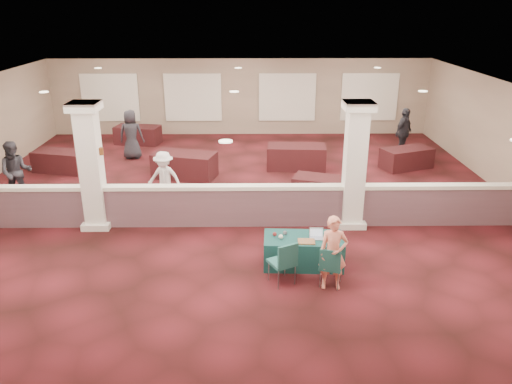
{
  "coord_description": "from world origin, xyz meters",
  "views": [
    {
      "loc": [
        0.42,
        -13.23,
        5.41
      ],
      "look_at": [
        0.55,
        -2.0,
        1.11
      ],
      "focal_mm": 35.0,
      "sensor_mm": 36.0,
      "label": 1
    }
  ],
  "objects_px": {
    "far_table_back_center": "(296,157)",
    "attendee_b": "(164,178)",
    "far_table_back_left": "(138,135)",
    "far_table_front_center": "(185,165)",
    "near_table": "(303,251)",
    "far_table_back_right": "(406,158)",
    "attendee_c": "(404,133)",
    "conf_chair_side": "(284,260)",
    "attendee_d": "(131,134)",
    "conf_chair_main": "(331,264)",
    "far_table_front_right": "(322,188)",
    "attendee_a": "(16,172)",
    "far_table_front_left": "(61,161)",
    "woman": "(333,253)"
  },
  "relations": [
    {
      "from": "far_table_back_center",
      "to": "attendee_b",
      "type": "xyz_separation_m",
      "value": [
        -4.0,
        -3.2,
        0.37
      ]
    },
    {
      "from": "attendee_b",
      "to": "far_table_back_left",
      "type": "bearing_deg",
      "value": 120.33
    },
    {
      "from": "far_table_front_center",
      "to": "near_table",
      "type": "bearing_deg",
      "value": -60.79
    },
    {
      "from": "far_table_back_right",
      "to": "attendee_b",
      "type": "relative_size",
      "value": 1.11
    },
    {
      "from": "attendee_b",
      "to": "attendee_c",
      "type": "distance_m",
      "value": 9.24
    },
    {
      "from": "conf_chair_side",
      "to": "attendee_b",
      "type": "relative_size",
      "value": 0.62
    },
    {
      "from": "attendee_d",
      "to": "attendee_c",
      "type": "bearing_deg",
      "value": -178.98
    },
    {
      "from": "conf_chair_side",
      "to": "far_table_back_right",
      "type": "xyz_separation_m",
      "value": [
        4.72,
        7.59,
        -0.21
      ]
    },
    {
      "from": "conf_chair_main",
      "to": "far_table_back_center",
      "type": "height_order",
      "value": "conf_chair_main"
    },
    {
      "from": "far_table_front_right",
      "to": "attendee_d",
      "type": "relative_size",
      "value": 0.91
    },
    {
      "from": "near_table",
      "to": "attendee_a",
      "type": "bearing_deg",
      "value": 157.06
    },
    {
      "from": "attendee_a",
      "to": "attendee_c",
      "type": "distance_m",
      "value": 13.0
    },
    {
      "from": "conf_chair_side",
      "to": "far_table_front_left",
      "type": "distance_m",
      "value": 10.26
    },
    {
      "from": "far_table_front_right",
      "to": "attendee_b",
      "type": "bearing_deg",
      "value": -176.19
    },
    {
      "from": "attendee_c",
      "to": "attendee_d",
      "type": "xyz_separation_m",
      "value": [
        -9.94,
        -0.09,
        -0.01
      ]
    },
    {
      "from": "far_table_front_center",
      "to": "attendee_d",
      "type": "height_order",
      "value": "attendee_d"
    },
    {
      "from": "far_table_back_left",
      "to": "attendee_d",
      "type": "relative_size",
      "value": 0.98
    },
    {
      "from": "far_table_front_center",
      "to": "woman",
      "type": "bearing_deg",
      "value": -61.06
    },
    {
      "from": "far_table_back_left",
      "to": "attendee_d",
      "type": "height_order",
      "value": "attendee_d"
    },
    {
      "from": "far_table_back_left",
      "to": "attendee_b",
      "type": "bearing_deg",
      "value": -71.85
    },
    {
      "from": "far_table_back_center",
      "to": "attendee_a",
      "type": "relative_size",
      "value": 1.11
    },
    {
      "from": "attendee_a",
      "to": "woman",
      "type": "bearing_deg",
      "value": -47.17
    },
    {
      "from": "far_table_front_left",
      "to": "far_table_front_center",
      "type": "relative_size",
      "value": 0.87
    },
    {
      "from": "attendee_c",
      "to": "far_table_front_center",
      "type": "bearing_deg",
      "value": 149.87
    },
    {
      "from": "attendee_a",
      "to": "far_table_front_left",
      "type": "bearing_deg",
      "value": 68.64
    },
    {
      "from": "conf_chair_side",
      "to": "far_table_back_right",
      "type": "bearing_deg",
      "value": 30.13
    },
    {
      "from": "far_table_front_right",
      "to": "far_table_back_left",
      "type": "height_order",
      "value": "far_table_back_left"
    },
    {
      "from": "attendee_b",
      "to": "attendee_a",
      "type": "bearing_deg",
      "value": -170.54
    },
    {
      "from": "woman",
      "to": "attendee_b",
      "type": "xyz_separation_m",
      "value": [
        -4.05,
        4.5,
        0.0
      ]
    },
    {
      "from": "conf_chair_main",
      "to": "attendee_d",
      "type": "height_order",
      "value": "attendee_d"
    },
    {
      "from": "far_table_back_right",
      "to": "far_table_front_center",
      "type": "bearing_deg",
      "value": -173.41
    },
    {
      "from": "conf_chair_main",
      "to": "attendee_a",
      "type": "xyz_separation_m",
      "value": [
        -8.22,
        4.68,
        0.38
      ]
    },
    {
      "from": "far_table_front_right",
      "to": "attendee_c",
      "type": "bearing_deg",
      "value": 50.1
    },
    {
      "from": "far_table_front_right",
      "to": "far_table_back_center",
      "type": "relative_size",
      "value": 0.83
    },
    {
      "from": "far_table_front_center",
      "to": "far_table_back_left",
      "type": "relative_size",
      "value": 1.13
    },
    {
      "from": "woman",
      "to": "far_table_back_left",
      "type": "xyz_separation_m",
      "value": [
        -6.18,
        11.0,
        -0.41
      ]
    },
    {
      "from": "attendee_a",
      "to": "attendee_b",
      "type": "distance_m",
      "value": 4.21
    },
    {
      "from": "near_table",
      "to": "far_table_front_center",
      "type": "height_order",
      "value": "far_table_front_center"
    },
    {
      "from": "near_table",
      "to": "far_table_back_center",
      "type": "height_order",
      "value": "far_table_back_center"
    },
    {
      "from": "attendee_c",
      "to": "far_table_back_right",
      "type": "bearing_deg",
      "value": -145.75
    },
    {
      "from": "conf_chair_main",
      "to": "conf_chair_side",
      "type": "height_order",
      "value": "conf_chair_side"
    },
    {
      "from": "far_table_back_right",
      "to": "far_table_back_center",
      "type": "bearing_deg",
      "value": 180.0
    },
    {
      "from": "attendee_d",
      "to": "far_table_back_right",
      "type": "bearing_deg",
      "value": 173.17
    },
    {
      "from": "conf_chair_side",
      "to": "far_table_front_right",
      "type": "height_order",
      "value": "conf_chair_side"
    },
    {
      "from": "attendee_a",
      "to": "attendee_d",
      "type": "relative_size",
      "value": 1.0
    },
    {
      "from": "far_table_front_left",
      "to": "far_table_front_right",
      "type": "xyz_separation_m",
      "value": [
        8.52,
        -2.7,
        -0.02
      ]
    },
    {
      "from": "attendee_a",
      "to": "conf_chair_main",
      "type": "bearing_deg",
      "value": -47.15
    },
    {
      "from": "far_table_back_left",
      "to": "attendee_d",
      "type": "distance_m",
      "value": 2.13
    },
    {
      "from": "far_table_back_center",
      "to": "far_table_back_left",
      "type": "bearing_deg",
      "value": 151.71
    },
    {
      "from": "conf_chair_side",
      "to": "far_table_front_left",
      "type": "xyz_separation_m",
      "value": [
        -7.11,
        7.39,
        -0.21
      ]
    }
  ]
}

